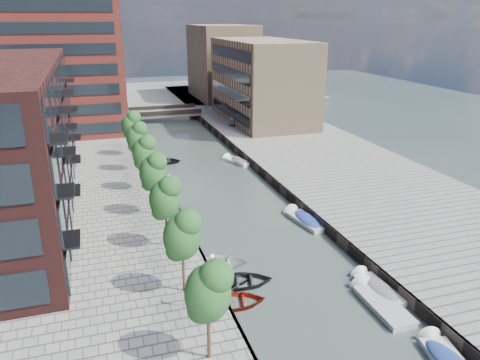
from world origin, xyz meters
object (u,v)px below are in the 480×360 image
tree_5 (137,136)px  motorboat_1 (376,287)px  tree_1 (182,234)px  bridge (165,113)px  sloop_3 (219,267)px  motorboat_3 (304,220)px  sloop_2 (233,305)px  car (234,120)px  motorboat_2 (377,302)px  sloop_4 (162,163)px  tree_0 (208,290)px  tree_4 (144,151)px  tree_6 (131,124)px  sloop_0 (227,283)px  sloop_1 (241,284)px  motorboat_4 (236,161)px  tree_3 (153,171)px  tree_2 (165,197)px

tree_5 → motorboat_1: size_ratio=1.25×
tree_1 → bridge: bearing=82.1°
tree_1 → motorboat_1: tree_1 is taller
sloop_3 → motorboat_3: 11.73m
sloop_2 → car: size_ratio=1.13×
car → motorboat_2: bearing=-78.7°
sloop_4 → motorboat_1: motorboat_1 is taller
tree_0 → tree_4: (0.00, 28.00, 0.00)m
tree_6 → sloop_0: bearing=-84.0°
tree_5 → sloop_1: bearing=-80.6°
tree_5 → motorboat_1: (13.60, -30.61, -5.12)m
tree_4 → motorboat_1: 27.72m
tree_4 → motorboat_4: tree_4 is taller
tree_1 → tree_3: 14.00m
bridge → motorboat_2: (4.25, -65.12, -1.28)m
tree_2 → sloop_0: tree_2 is taller
sloop_0 → motorboat_1: motorboat_1 is taller
bridge → sloop_2: (-5.40, -62.25, -1.39)m
tree_5 → motorboat_4: 14.41m
tree_0 → motorboat_4: (13.25, 37.46, -5.12)m
tree_6 → motorboat_4: tree_6 is taller
motorboat_1 → motorboat_2: size_ratio=0.86×
sloop_1 → motorboat_4: (8.79, 29.41, 0.19)m
sloop_2 → sloop_3: bearing=5.2°
tree_2 → tree_3: bearing=90.0°
motorboat_2 → tree_5: bearing=111.6°
tree_5 → tree_0: bearing=-90.0°
sloop_2 → tree_1: bearing=78.4°
tree_6 → sloop_1: size_ratio=1.23×
bridge → motorboat_3: bridge is taller
sloop_2 → sloop_1: bearing=-20.2°
tree_6 → sloop_4: tree_6 is taller
tree_5 → motorboat_4: (13.25, 2.46, -5.12)m
tree_6 → sloop_3: (3.57, -30.94, -5.31)m
sloop_4 → motorboat_4: bearing=-87.8°
tree_0 → tree_1: bearing=90.0°
tree_5 → motorboat_2: (12.75, -32.12, -5.20)m
tree_3 → car: (18.73, 35.39, -3.60)m
motorboat_3 → sloop_4: bearing=113.5°
tree_0 → sloop_3: 12.77m
sloop_0 → car: size_ratio=1.00×
tree_1 → tree_3: same height
sloop_1 → sloop_3: 3.14m
sloop_3 → motorboat_3: size_ratio=0.85×
tree_1 → tree_6: (0.00, 35.00, 0.00)m
tree_5 → motorboat_2: tree_5 is taller
sloop_3 → motorboat_2: motorboat_2 is taller
tree_5 → sloop_4: tree_5 is taller
sloop_4 → tree_5: bearing=164.1°
sloop_1 → sloop_4: 32.21m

